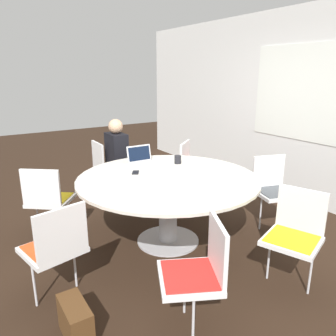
{
  "coord_description": "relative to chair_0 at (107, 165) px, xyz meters",
  "views": [
    {
      "loc": [
        2.78,
        -1.79,
        1.83
      ],
      "look_at": [
        0.0,
        0.0,
        0.86
      ],
      "focal_mm": 35.0,
      "sensor_mm": 36.0,
      "label": 1
    }
  ],
  "objects": [
    {
      "name": "ground_plane",
      "position": [
        1.63,
        0.03,
        -0.51
      ],
      "size": [
        16.0,
        16.0,
        0.0
      ],
      "primitive_type": "plane",
      "color": "black"
    },
    {
      "name": "coffee_cup",
      "position": [
        1.24,
        0.42,
        0.29
      ],
      "size": [
        0.08,
        0.08,
        0.1
      ],
      "color": "black",
      "rests_on": "conference_table"
    },
    {
      "name": "chair_6",
      "position": [
        0.75,
        1.03,
        0.0
      ],
      "size": [
        0.6,
        0.61,
        0.86
      ],
      "rotation": [
        0.0,
        0.0,
        11.66
      ],
      "color": "white",
      "rests_on": "ground_plane"
    },
    {
      "name": "laptop",
      "position": [
        1.02,
        0.04,
        0.3
      ],
      "size": [
        0.26,
        0.32,
        0.21
      ],
      "rotation": [
        0.0,
        0.0,
        1.55
      ],
      "color": "silver",
      "rests_on": "conference_table"
    },
    {
      "name": "chair_3",
      "position": [
        2.85,
        -0.5,
        0.0
      ],
      "size": [
        0.58,
        0.57,
        0.86
      ],
      "rotation": [
        0.0,
        0.0,
        8.96
      ],
      "color": "white",
      "rests_on": "ground_plane"
    },
    {
      "name": "handbag",
      "position": [
        2.45,
        -1.28,
        -0.37
      ],
      "size": [
        0.36,
        0.16,
        0.28
      ],
      "color": "#513319",
      "rests_on": "ground_plane"
    },
    {
      "name": "chair_0",
      "position": [
        0.0,
        0.0,
        0.0
      ],
      "size": [
        0.45,
        0.43,
        0.86
      ],
      "rotation": [
        0.0,
        0.0,
        6.26
      ],
      "color": "white",
      "rests_on": "ground_plane"
    },
    {
      "name": "chair_4",
      "position": [
        2.85,
        0.54,
        0.0
      ],
      "size": [
        0.56,
        0.54,
        0.86
      ],
      "rotation": [
        0.0,
        0.0,
        9.77
      ],
      "color": "white",
      "rests_on": "ground_plane"
    },
    {
      "name": "conference_table",
      "position": [
        1.63,
        0.03,
        0.11
      ],
      "size": [
        1.93,
        1.93,
        0.76
      ],
      "color": "#B7B7BC",
      "rests_on": "ground_plane"
    },
    {
      "name": "person_0",
      "position": [
        0.24,
        0.08,
        0.19
      ],
      "size": [
        0.37,
        0.27,
        1.21
      ],
      "rotation": [
        0.0,
        0.0,
        6.26
      ],
      "color": "black",
      "rests_on": "ground_plane"
    },
    {
      "name": "chair_2",
      "position": [
        1.97,
        -1.26,
        0.0
      ],
      "size": [
        0.5,
        0.52,
        0.86
      ],
      "rotation": [
        0.0,
        0.0,
        8.06
      ],
      "color": "white",
      "rests_on": "ground_plane"
    },
    {
      "name": "chair_5",
      "position": [
        1.97,
        1.31,
        0.0
      ],
      "size": [
        0.54,
        0.55,
        0.86
      ],
      "rotation": [
        0.0,
        0.0,
        10.68
      ],
      "color": "white",
      "rests_on": "ground_plane"
    },
    {
      "name": "cell_phone",
      "position": [
        1.31,
        -0.19,
        0.25
      ],
      "size": [
        0.16,
        0.13,
        0.01
      ],
      "color": "black",
      "rests_on": "conference_table"
    },
    {
      "name": "chair_1",
      "position": [
        0.86,
        -1.05,
        0.0
      ],
      "size": [
        0.6,
        0.61,
        0.86
      ],
      "rotation": [
        0.0,
        0.0,
        7.18
      ],
      "color": "white",
      "rests_on": "ground_plane"
    },
    {
      "name": "wall_back",
      "position": [
        1.63,
        2.33,
        0.84
      ],
      "size": [
        8.0,
        0.07,
        2.7
      ],
      "color": "silver",
      "rests_on": "ground_plane"
    }
  ]
}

